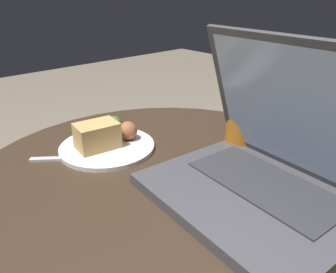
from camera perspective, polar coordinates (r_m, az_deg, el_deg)
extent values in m
cylinder|color=#38281C|center=(0.59, 0.10, -7.75)|extent=(0.73, 0.73, 0.02)
cube|color=#47474C|center=(0.53, 13.88, -10.11)|extent=(0.34, 0.27, 0.02)
cube|color=#333338|center=(0.55, 16.48, -7.80)|extent=(0.25, 0.14, 0.00)
cube|color=#47474C|center=(0.54, 20.90, 4.23)|extent=(0.32, 0.12, 0.23)
cube|color=silver|center=(0.54, 20.72, 4.07)|extent=(0.29, 0.10, 0.21)
cylinder|color=#C6701E|center=(0.67, 13.09, 5.23)|extent=(0.07, 0.07, 0.18)
cylinder|color=white|center=(0.64, 13.97, 13.86)|extent=(0.07, 0.07, 0.02)
cylinder|color=silver|center=(0.69, -10.51, -1.78)|extent=(0.20, 0.20, 0.01)
cube|color=tan|center=(0.67, -12.23, 0.15)|extent=(0.07, 0.09, 0.05)
sphere|color=#4C6B33|center=(0.74, -9.40, 2.10)|extent=(0.04, 0.04, 0.04)
sphere|color=#9E5B38|center=(0.70, -6.98, 1.02)|extent=(0.04, 0.04, 0.04)
cube|color=silver|center=(0.67, -17.25, -3.68)|extent=(0.10, 0.12, 0.01)
cube|color=silver|center=(0.65, -8.72, -3.52)|extent=(0.06, 0.06, 0.01)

